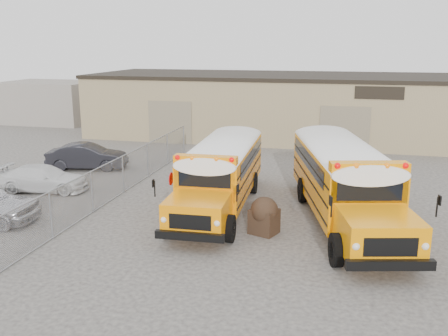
% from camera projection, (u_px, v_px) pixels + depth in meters
% --- Properties ---
extents(ground, '(120.00, 120.00, 0.00)m').
position_uv_depth(ground, '(232.00, 225.00, 19.56)').
color(ground, '#3D3A38').
rests_on(ground, ground).
extents(warehouse, '(30.20, 10.20, 4.67)m').
position_uv_depth(warehouse, '(292.00, 105.00, 37.80)').
color(warehouse, '#887554').
rests_on(warehouse, ground).
extents(chainlink_fence, '(0.07, 18.07, 1.81)m').
position_uv_depth(chainlink_fence, '(123.00, 174.00, 23.58)').
color(chainlink_fence, gray).
rests_on(chainlink_fence, ground).
extents(distant_building_left, '(8.00, 6.00, 3.60)m').
position_uv_depth(distant_building_left, '(50.00, 102.00, 45.00)').
color(distant_building_left, gray).
rests_on(distant_building_left, ground).
extents(school_bus_left, '(3.11, 10.00, 2.89)m').
position_uv_depth(school_bus_left, '(243.00, 142.00, 27.28)').
color(school_bus_left, orange).
rests_on(school_bus_left, ground).
extents(school_bus_right, '(5.19, 11.06, 3.15)m').
position_uv_depth(school_bus_right, '(314.00, 143.00, 26.14)').
color(school_bus_right, '#FF9203').
rests_on(school_bus_right, ground).
extents(tarp_bundle, '(1.18, 1.12, 1.41)m').
position_uv_depth(tarp_bundle, '(264.00, 215.00, 18.52)').
color(tarp_bundle, black).
rests_on(tarp_bundle, ground).
extents(car_white, '(4.45, 2.26, 1.24)m').
position_uv_depth(car_white, '(44.00, 178.00, 23.95)').
color(car_white, silver).
rests_on(car_white, ground).
extents(car_dark, '(4.63, 2.50, 1.45)m').
position_uv_depth(car_dark, '(87.00, 156.00, 28.11)').
color(car_dark, black).
rests_on(car_dark, ground).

